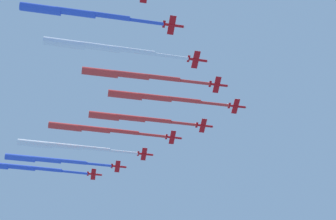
# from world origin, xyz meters

# --- Properties ---
(jet_lead) EXTENTS (60.51, 39.01, 4.41)m
(jet_lead) POSITION_xyz_m (-10.55, -1.87, 159.92)
(jet_lead) COLOR red
(jet_port_inner) EXTENTS (56.32, 36.26, 4.36)m
(jet_port_inner) POSITION_xyz_m (-11.66, 15.85, 157.65)
(jet_port_inner) COLOR red
(jet_starboard_inner) EXTENTS (59.89, 38.83, 4.46)m
(jet_starboard_inner) POSITION_xyz_m (-29.14, -7.85, 158.40)
(jet_starboard_inner) COLOR red
(jet_port_mid) EXTENTS (62.63, 39.42, 4.44)m
(jet_port_mid) POSITION_xyz_m (-19.60, 37.41, 159.65)
(jet_port_mid) COLOR red
(jet_starboard_mid) EXTENTS (63.12, 39.58, 4.36)m
(jet_starboard_mid) POSITION_xyz_m (-50.27, -13.25, 157.31)
(jet_starboard_mid) COLOR red
(jet_port_outer) EXTENTS (65.06, 40.96, 4.41)m
(jet_port_outer) POSITION_xyz_m (-25.02, 57.94, 157.64)
(jet_port_outer) COLOR red
(jet_starboard_outer) EXTENTS (59.26, 38.00, 4.36)m
(jet_starboard_outer) POSITION_xyz_m (-66.77, -20.13, 160.14)
(jet_starboard_outer) COLOR red
(jet_trail_port) EXTENTS (60.14, 38.35, 4.37)m
(jet_trail_port) POSITION_xyz_m (-25.66, 75.76, 157.93)
(jet_trail_port) COLOR red
(jet_tail_end) EXTENTS (64.29, 40.09, 4.38)m
(jet_tail_end) POSITION_xyz_m (-32.20, 96.40, 160.82)
(jet_tail_end) COLOR red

